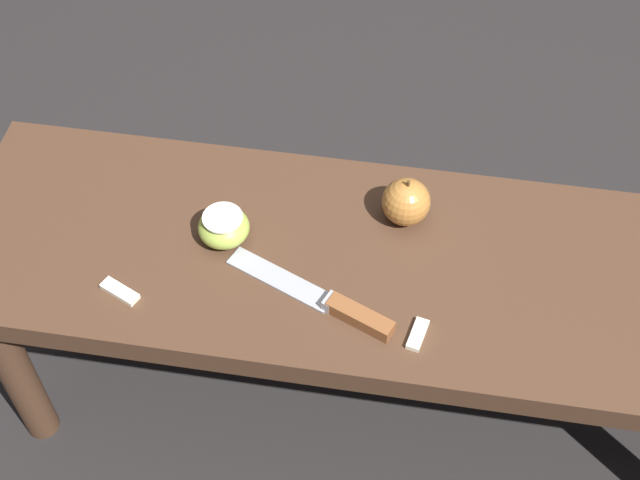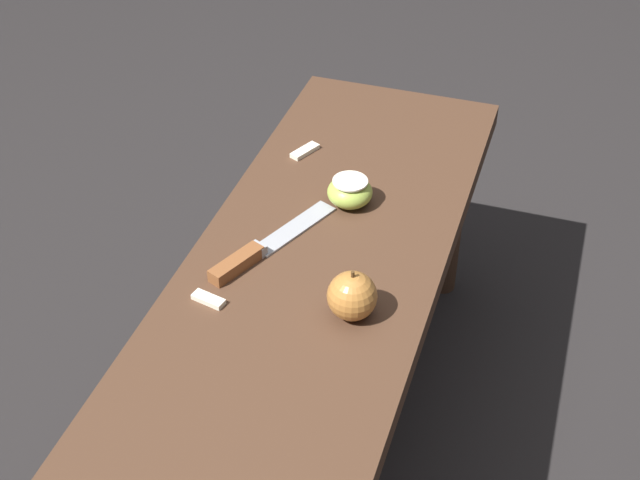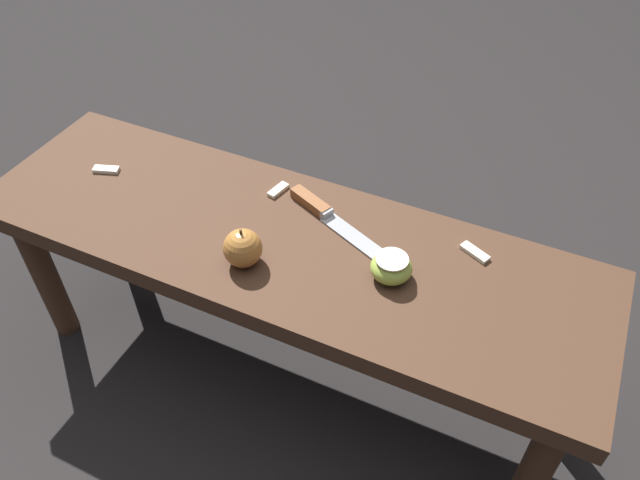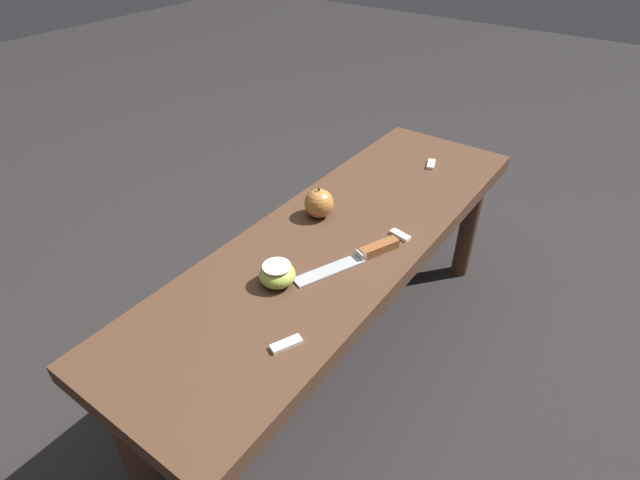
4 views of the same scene
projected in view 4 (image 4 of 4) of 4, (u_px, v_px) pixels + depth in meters
ground_plane at (338, 356)px, 1.37m from camera, size 8.00×8.00×0.00m
wooden_bench at (341, 255)px, 1.16m from camera, size 1.20×0.37×0.42m
knife at (364, 255)px, 1.05m from camera, size 0.24×0.12×0.02m
apple_whole at (319, 203)px, 1.17m from camera, size 0.07×0.07×0.08m
apple_cut at (277, 274)px, 0.98m from camera, size 0.07×0.07×0.04m
apple_slice_near_knife at (431, 164)px, 1.39m from camera, size 0.06×0.04×0.01m
apple_slice_center at (286, 344)px, 0.85m from camera, size 0.06×0.04×0.01m
apple_slice_near_bowl at (400, 235)px, 1.12m from camera, size 0.03×0.05×0.01m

